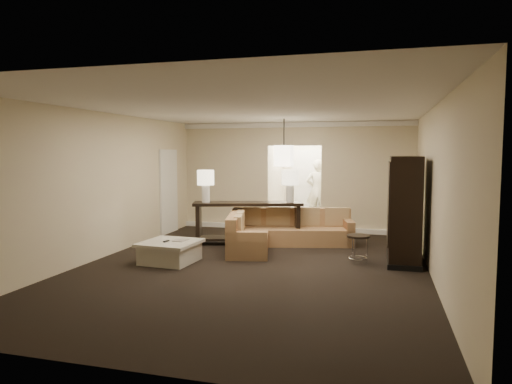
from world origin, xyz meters
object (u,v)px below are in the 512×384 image
(coffee_table, at_px, (170,251))
(console_table, at_px, (248,219))
(drink_table, at_px, (358,243))
(person, at_px, (318,187))
(sectional_sofa, at_px, (278,232))
(armoire, at_px, (404,212))

(coffee_table, height_order, console_table, console_table)
(drink_table, relative_size, person, 0.26)
(sectional_sofa, relative_size, coffee_table, 2.65)
(console_table, relative_size, drink_table, 4.74)
(console_table, bearing_deg, person, 56.92)
(sectional_sofa, bearing_deg, armoire, -29.40)
(sectional_sofa, distance_m, console_table, 0.77)
(coffee_table, height_order, person, person)
(drink_table, bearing_deg, coffee_table, -165.82)
(coffee_table, xyz_separation_m, armoire, (4.16, 1.15, 0.74))
(drink_table, bearing_deg, person, 106.24)
(sectional_sofa, xyz_separation_m, drink_table, (1.73, -1.03, 0.06))
(coffee_table, bearing_deg, person, 70.73)
(sectional_sofa, relative_size, armoire, 1.42)
(sectional_sofa, height_order, drink_table, sectional_sofa)
(sectional_sofa, height_order, armoire, armoire)
(console_table, distance_m, drink_table, 2.73)
(armoire, height_order, drink_table, armoire)
(console_table, height_order, armoire, armoire)
(sectional_sofa, height_order, coffee_table, sectional_sofa)
(coffee_table, height_order, armoire, armoire)
(coffee_table, xyz_separation_m, drink_table, (3.36, 0.85, 0.17))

